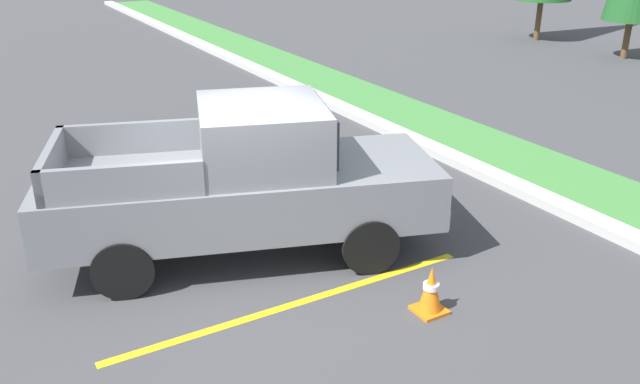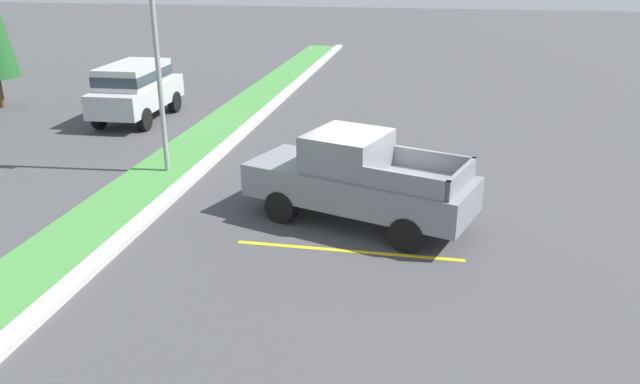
{
  "view_description": "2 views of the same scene",
  "coord_description": "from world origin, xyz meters",
  "views": [
    {
      "loc": [
        7.26,
        -3.09,
        4.39
      ],
      "look_at": [
        0.27,
        0.97,
        0.95
      ],
      "focal_mm": 37.21,
      "sensor_mm": 36.0,
      "label": 1
    },
    {
      "loc": [
        -13.57,
        -1.45,
        5.85
      ],
      "look_at": [
        -1.3,
        0.84,
        1.05
      ],
      "focal_mm": 34.99,
      "sensor_mm": 36.0,
      "label": 2
    }
  ],
  "objects": [
    {
      "name": "ground_plane",
      "position": [
        0.0,
        0.0,
        0.0
      ],
      "size": [
        120.0,
        120.0,
        0.0
      ],
      "primitive_type": "plane",
      "color": "#424244"
    },
    {
      "name": "parking_line_near",
      "position": [
        -1.91,
        0.12,
        0.0
      ],
      "size": [
        0.12,
        4.8,
        0.01
      ],
      "primitive_type": "cube",
      "color": "yellow",
      "rests_on": "ground"
    },
    {
      "name": "parking_line_far",
      "position": [
        1.19,
        0.12,
        0.0
      ],
      "size": [
        0.12,
        4.8,
        0.01
      ],
      "primitive_type": "cube",
      "color": "yellow",
      "rests_on": "ground"
    },
    {
      "name": "curb_strip",
      "position": [
        0.0,
        5.0,
        0.07
      ],
      "size": [
        56.0,
        0.4,
        0.15
      ],
      "primitive_type": "cube",
      "color": "#B2B2AD",
      "rests_on": "ground"
    },
    {
      "name": "grass_median",
      "position": [
        0.0,
        6.1,
        0.03
      ],
      "size": [
        56.0,
        1.8,
        0.06
      ],
      "primitive_type": "cube",
      "color": "#42843D",
      "rests_on": "ground"
    },
    {
      "name": "pickup_truck_main",
      "position": [
        -0.34,
        0.17,
        1.04
      ],
      "size": [
        3.47,
        5.55,
        2.1
      ],
      "color": "black",
      "rests_on": "ground"
    },
    {
      "name": "traffic_cone",
      "position": [
        2.13,
        1.39,
        0.29
      ],
      "size": [
        0.36,
        0.36,
        0.6
      ],
      "color": "orange",
      "rests_on": "ground"
    }
  ]
}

